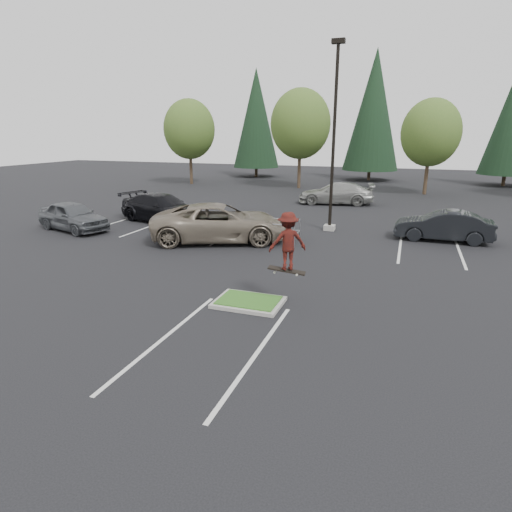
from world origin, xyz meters
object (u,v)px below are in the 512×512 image
(light_pole, at_px, (333,149))
(decid_c, at_px, (431,135))
(car_far_silver, at_px, (336,193))
(decid_b, at_px, (300,126))
(car_l_grey, at_px, (72,216))
(car_l_black, at_px, (161,208))
(conif_a, at_px, (256,119))
(car_l_tan, at_px, (218,223))
(conif_b, at_px, (373,111))
(cart_corral, at_px, (249,227))
(car_r_charc, at_px, (443,226))
(skateboarder, at_px, (287,241))
(decid_a, at_px, (190,131))

(light_pole, distance_m, decid_c, 18.67)
(light_pole, xyz_separation_m, car_far_silver, (-1.20, 9.57, -3.72))
(decid_b, xyz_separation_m, car_l_grey, (-7.49, -23.53, -5.22))
(decid_c, xyz_separation_m, car_l_black, (-15.99, -18.98, -4.38))
(conif_a, xyz_separation_m, car_l_tan, (9.50, -32.56, -6.12))
(decid_c, relative_size, car_l_grey, 1.73)
(conif_a, xyz_separation_m, conif_b, (14.00, 0.50, 0.75))
(decid_b, bearing_deg, car_far_silver, -59.39)
(conif_b, xyz_separation_m, cart_corral, (-2.97, -32.53, -7.11))
(car_l_tan, bearing_deg, car_r_charc, -92.06)
(conif_a, height_order, car_l_grey, conif_a)
(light_pole, xyz_separation_m, skateboarder, (0.70, -11.72, -2.38))
(conif_a, height_order, skateboarder, conif_a)
(light_pole, bearing_deg, car_r_charc, -4.76)
(decid_b, height_order, decid_c, decid_b)
(car_r_charc, bearing_deg, decid_b, -146.28)
(decid_a, bearing_deg, cart_corral, -55.72)
(light_pole, bearing_deg, car_l_black, -173.76)
(conif_a, height_order, cart_corral, conif_a)
(decid_b, xyz_separation_m, cart_corral, (3.04, -22.56, -5.30))
(skateboarder, height_order, car_l_tan, skateboarder)
(light_pole, height_order, decid_b, light_pole)
(decid_a, height_order, cart_corral, decid_a)
(decid_b, bearing_deg, light_pole, -70.65)
(decid_c, distance_m, car_far_silver, 11.52)
(car_l_black, bearing_deg, decid_a, 39.10)
(decid_a, relative_size, car_l_black, 1.47)
(decid_b, relative_size, conif_a, 0.74)
(decid_a, relative_size, car_far_silver, 1.53)
(decid_b, bearing_deg, car_l_black, -101.46)
(decid_b, height_order, cart_corral, decid_b)
(decid_b, distance_m, skateboarder, 31.34)
(decid_a, relative_size, skateboarder, 4.46)
(conif_b, xyz_separation_m, car_r_charc, (6.50, -29.00, -7.05))
(skateboarder, distance_m, car_l_grey, 16.22)
(light_pole, height_order, car_r_charc, light_pole)
(car_r_charc, bearing_deg, conif_a, -143.87)
(light_pole, bearing_deg, conif_a, 117.38)
(car_r_charc, bearing_deg, decid_a, -126.69)
(car_l_black, height_order, car_r_charc, car_l_black)
(car_l_grey, relative_size, car_far_silver, 0.84)
(car_l_grey, height_order, car_r_charc, car_l_grey)
(car_r_charc, bearing_deg, car_far_silver, -144.00)
(car_l_tan, bearing_deg, car_l_grey, 70.43)
(conif_a, height_order, car_l_tan, conif_a)
(conif_a, bearing_deg, cart_corral, -71.00)
(conif_a, relative_size, car_l_black, 2.15)
(skateboarder, bearing_deg, conif_b, -118.02)
(light_pole, xyz_separation_m, cart_corral, (-3.47, -4.03, -3.82))
(light_pole, relative_size, car_l_grey, 2.09)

